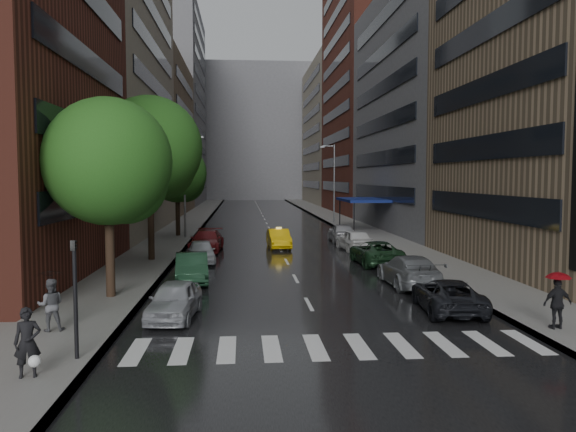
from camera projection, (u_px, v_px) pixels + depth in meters
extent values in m
plane|color=gray|center=(322.00, 330.00, 19.84)|extent=(220.00, 220.00, 0.00)
cube|color=black|center=(265.00, 220.00, 69.55)|extent=(14.00, 140.00, 0.01)
cube|color=gray|center=(192.00, 220.00, 68.82)|extent=(4.00, 140.00, 0.15)
cube|color=gray|center=(337.00, 219.00, 70.28)|extent=(4.00, 140.00, 0.15)
cube|color=silver|center=(136.00, 351.00, 17.36)|extent=(0.55, 2.80, 0.01)
cube|color=silver|center=(182.00, 350.00, 17.47)|extent=(0.55, 2.80, 0.01)
cube|color=silver|center=(227.00, 349.00, 17.58)|extent=(0.55, 2.80, 0.01)
cube|color=silver|center=(271.00, 348.00, 17.70)|extent=(0.55, 2.80, 0.01)
cube|color=silver|center=(315.00, 347.00, 17.81)|extent=(0.55, 2.80, 0.01)
cube|color=silver|center=(359.00, 346.00, 17.92)|extent=(0.55, 2.80, 0.01)
cube|color=silver|center=(402.00, 345.00, 18.04)|extent=(0.55, 2.80, 0.01)
cube|color=silver|center=(444.00, 344.00, 18.15)|extent=(0.55, 2.80, 0.01)
cube|color=silver|center=(486.00, 343.00, 18.26)|extent=(0.55, 2.80, 0.01)
cube|color=silver|center=(527.00, 342.00, 18.38)|extent=(0.55, 2.80, 0.01)
cube|color=maroon|center=(10.00, 33.00, 29.66)|extent=(8.00, 20.00, 26.00)
cube|color=gray|center=(113.00, 55.00, 53.24)|extent=(8.00, 28.00, 34.00)
cube|color=#937A5B|center=(158.00, 138.00, 81.50)|extent=(8.00, 28.00, 22.00)
cube|color=slate|center=(180.00, 108.00, 110.77)|extent=(8.00, 32.00, 38.00)
cube|color=#937A5B|center=(554.00, 8.00, 31.94)|extent=(8.00, 20.00, 30.00)
cube|color=slate|center=(420.00, 111.00, 56.01)|extent=(8.00, 28.00, 24.00)
cube|color=maroon|center=(362.00, 92.00, 83.43)|extent=(8.00, 28.00, 36.00)
cube|color=gray|center=(330.00, 134.00, 113.54)|extent=(8.00, 32.00, 28.00)
cube|color=slate|center=(254.00, 133.00, 136.05)|extent=(40.00, 14.00, 32.00)
cylinder|color=#382619|center=(110.00, 245.00, 24.57)|extent=(0.40, 0.40, 4.86)
sphere|color=#1E5116|center=(108.00, 161.00, 24.32)|extent=(5.55, 5.55, 5.55)
cylinder|color=#382619|center=(151.00, 217.00, 35.60)|extent=(0.40, 0.40, 5.77)
sphere|color=#1E5116|center=(150.00, 148.00, 35.30)|extent=(6.60, 6.60, 6.60)
cylinder|color=#382619|center=(178.00, 212.00, 50.35)|extent=(0.40, 0.40, 4.58)
sphere|color=#1E5116|center=(177.00, 173.00, 50.11)|extent=(5.24, 5.24, 5.24)
imported|color=#DFAD0B|center=(279.00, 239.00, 42.52)|extent=(1.77, 4.48, 1.45)
imported|color=#989AA1|center=(174.00, 300.00, 21.38)|extent=(2.06, 4.32, 1.43)
imported|color=#193723|center=(192.00, 268.00, 28.66)|extent=(2.02, 4.69, 1.50)
imported|color=#B5B9BF|center=(201.00, 251.00, 35.35)|extent=(2.11, 4.34, 1.43)
imported|color=maroon|center=(207.00, 241.00, 40.65)|extent=(2.47, 5.45, 1.55)
imported|color=black|center=(448.00, 295.00, 22.48)|extent=(2.65, 4.95, 1.32)
imported|color=slate|center=(409.00, 271.00, 27.70)|extent=(2.22, 5.38, 1.56)
imported|color=#18351D|center=(376.00, 253.00, 34.59)|extent=(2.62, 5.38, 1.47)
imported|color=silver|center=(354.00, 240.00, 41.17)|extent=(2.28, 4.82, 1.59)
imported|color=#96969B|center=(341.00, 232.00, 46.63)|extent=(1.91, 4.66, 1.58)
imported|color=black|center=(27.00, 342.00, 14.69)|extent=(0.77, 0.60, 1.85)
sphere|color=white|center=(35.00, 361.00, 14.64)|extent=(0.32, 0.32, 0.32)
imported|color=#55555B|center=(51.00, 305.00, 19.13)|extent=(1.00, 0.86, 1.80)
imported|color=black|center=(50.00, 283.00, 19.08)|extent=(0.96, 0.98, 0.88)
imported|color=black|center=(557.00, 304.00, 19.38)|extent=(1.07, 0.51, 1.77)
imported|color=#A10C15|center=(558.00, 282.00, 19.33)|extent=(0.82, 0.82, 0.72)
cylinder|color=black|center=(76.00, 304.00, 16.14)|extent=(0.12, 0.12, 3.20)
imported|color=black|center=(74.00, 256.00, 16.05)|extent=(0.18, 0.15, 0.90)
cylinder|color=gray|center=(185.00, 186.00, 48.72)|extent=(0.18, 0.18, 9.00)
cube|color=gray|center=(200.00, 137.00, 48.54)|extent=(0.50, 0.22, 0.16)
cylinder|color=gray|center=(334.00, 183.00, 64.89)|extent=(0.18, 0.18, 9.00)
cube|color=gray|center=(322.00, 147.00, 64.48)|extent=(0.50, 0.22, 0.16)
cube|color=navy|center=(363.00, 200.00, 55.15)|extent=(4.00, 8.00, 0.25)
cylinder|color=black|center=(354.00, 218.00, 51.34)|extent=(0.12, 0.12, 3.00)
cylinder|color=black|center=(340.00, 213.00, 58.90)|extent=(0.12, 0.12, 3.00)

